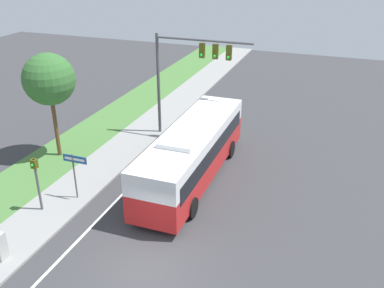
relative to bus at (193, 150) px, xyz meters
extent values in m
plane|color=#38383A|center=(0.70, -7.44, -1.79)|extent=(80.00, 80.00, 0.00)
cube|color=gray|center=(-5.50, -7.44, -1.73)|extent=(2.80, 80.00, 0.12)
cube|color=silver|center=(-2.90, -7.44, -1.79)|extent=(0.14, 30.00, 0.01)
cube|color=red|center=(0.00, 0.01, -0.67)|extent=(2.56, 11.06, 1.44)
cube|color=white|center=(0.00, 0.01, 0.63)|extent=(2.56, 11.06, 1.17)
cube|color=black|center=(0.00, 0.01, 0.23)|extent=(2.60, 10.17, 0.89)
cube|color=white|center=(0.00, -0.82, 1.34)|extent=(1.79, 3.87, 0.24)
cylinder|color=black|center=(-1.23, 3.44, -1.28)|extent=(0.28, 1.03, 1.03)
cylinder|color=black|center=(1.23, 3.44, -1.28)|extent=(0.28, 1.03, 1.03)
cylinder|color=black|center=(-1.23, -3.41, -1.28)|extent=(0.28, 1.03, 1.03)
cylinder|color=black|center=(1.23, -3.41, -1.28)|extent=(0.28, 1.03, 1.03)
cylinder|color=#4C4C51|center=(-4.35, 5.29, 1.64)|extent=(0.20, 0.20, 6.87)
cylinder|color=#4C4C51|center=(-1.24, 5.29, 4.82)|extent=(6.23, 0.14, 0.14)
cube|color=#47470F|center=(-1.32, 5.29, 4.20)|extent=(0.32, 0.28, 0.90)
sphere|color=#1ED838|center=(-1.32, 5.11, 3.96)|extent=(0.18, 0.18, 0.18)
cube|color=#47470F|center=(-0.46, 5.29, 4.20)|extent=(0.32, 0.28, 0.90)
sphere|color=#1ED838|center=(-0.46, 5.11, 3.96)|extent=(0.18, 0.18, 0.18)
cube|color=#47470F|center=(0.40, 5.29, 4.20)|extent=(0.32, 0.28, 0.90)
sphere|color=#1ED838|center=(0.40, 5.11, 3.96)|extent=(0.18, 0.18, 0.18)
cylinder|color=#4C4C51|center=(-5.86, -5.54, -0.36)|extent=(0.12, 0.12, 2.86)
cube|color=#47470F|center=(-5.86, -5.54, 0.85)|extent=(0.28, 0.24, 0.44)
sphere|color=#1ED838|center=(-5.86, -5.69, 0.85)|extent=(0.14, 0.14, 0.14)
cylinder|color=#4C4C51|center=(-4.85, -4.00, -0.50)|extent=(0.08, 0.08, 2.59)
cube|color=#19478C|center=(-4.72, -4.00, 0.56)|extent=(1.34, 0.03, 0.38)
cube|color=white|center=(-4.72, -4.02, 0.56)|extent=(1.14, 0.01, 0.13)
cylinder|color=brown|center=(-8.71, -0.15, 0.27)|extent=(0.24, 0.24, 3.92)
sphere|color=#33662D|center=(-8.71, -0.15, 3.13)|extent=(3.01, 3.01, 3.01)
camera|label=1|loc=(7.17, -19.56, 10.18)|focal=40.00mm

